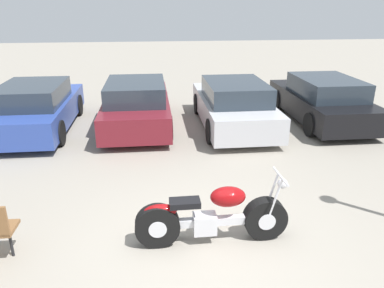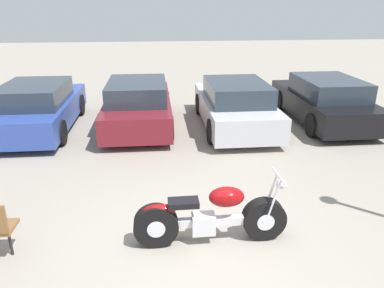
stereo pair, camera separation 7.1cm
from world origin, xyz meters
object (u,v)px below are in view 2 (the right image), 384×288
parked_car_maroon (138,104)px  parked_car_silver (235,105)px  parked_car_blue (39,108)px  parked_car_black (324,101)px  motorcycle (209,217)px

parked_car_maroon → parked_car_silver: bearing=-7.3°
parked_car_maroon → parked_car_blue: bearing=-178.4°
parked_car_maroon → parked_car_silver: size_ratio=1.00×
parked_car_silver → parked_car_black: (2.71, 0.24, 0.00)m
parked_car_blue → parked_car_maroon: (2.71, 0.07, 0.00)m
parked_car_blue → parked_car_silver: (5.41, -0.27, 0.00)m
parked_car_blue → parked_car_silver: size_ratio=1.00×
motorcycle → parked_car_silver: bearing=74.5°
motorcycle → parked_car_blue: parked_car_blue is taller
parked_car_blue → parked_car_maroon: size_ratio=1.00×
motorcycle → parked_car_black: bearing=53.1°
parked_car_blue → parked_car_maroon: bearing=1.6°
motorcycle → parked_car_silver: (1.48, 5.35, 0.22)m
parked_car_black → parked_car_blue: bearing=179.8°
motorcycle → parked_car_black: 6.98m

